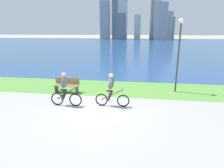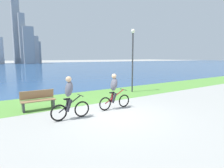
{
  "view_description": "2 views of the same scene",
  "coord_description": "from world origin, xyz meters",
  "px_view_note": "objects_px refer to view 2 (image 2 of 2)",
  "views": [
    {
      "loc": [
        1.86,
        -8.09,
        3.65
      ],
      "look_at": [
        0.51,
        1.2,
        1.03
      ],
      "focal_mm": 31.06,
      "sensor_mm": 36.0,
      "label": 1
    },
    {
      "loc": [
        -4.34,
        -6.24,
        2.41
      ],
      "look_at": [
        0.51,
        0.96,
        1.17
      ],
      "focal_mm": 30.07,
      "sensor_mm": 36.0,
      "label": 2
    }
  ],
  "objects_px": {
    "cyclist_trailing": "(70,98)",
    "bench_near_path": "(38,100)",
    "lamppost_tall": "(133,52)",
    "cyclist_lead": "(114,91)"
  },
  "relations": [
    {
      "from": "bench_near_path",
      "to": "lamppost_tall",
      "type": "distance_m",
      "value": 7.02
    },
    {
      "from": "bench_near_path",
      "to": "cyclist_trailing",
      "type": "bearing_deg",
      "value": -70.71
    },
    {
      "from": "lamppost_tall",
      "to": "cyclist_trailing",
      "type": "bearing_deg",
      "value": -151.46
    },
    {
      "from": "cyclist_trailing",
      "to": "lamppost_tall",
      "type": "bearing_deg",
      "value": 28.54
    },
    {
      "from": "cyclist_lead",
      "to": "lamppost_tall",
      "type": "relative_size",
      "value": 0.4
    },
    {
      "from": "cyclist_lead",
      "to": "lamppost_tall",
      "type": "bearing_deg",
      "value": 39.46
    },
    {
      "from": "cyclist_lead",
      "to": "bench_near_path",
      "type": "height_order",
      "value": "cyclist_lead"
    },
    {
      "from": "bench_near_path",
      "to": "lamppost_tall",
      "type": "bearing_deg",
      "value": 9.47
    },
    {
      "from": "cyclist_trailing",
      "to": "bench_near_path",
      "type": "height_order",
      "value": "cyclist_trailing"
    },
    {
      "from": "bench_near_path",
      "to": "cyclist_lead",
      "type": "bearing_deg",
      "value": -31.21
    }
  ]
}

